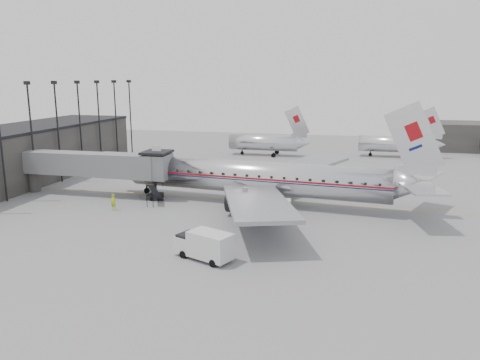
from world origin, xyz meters
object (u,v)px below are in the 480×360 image
object	(u,v)px
airliner	(262,178)
baggage_cart_navy	(264,214)
ramp_worker	(114,202)
service_van	(204,244)
baggage_cart_white	(282,206)

from	to	relation	value
airliner	baggage_cart_navy	xyz separation A→B (m)	(1.78, -7.60, -2.44)
ramp_worker	airliner	bearing A→B (deg)	27.42
service_van	baggage_cart_white	bearing A→B (deg)	96.32
airliner	service_van	world-z (taller)	airliner
airliner	baggage_cart_navy	size ratio (longest dim) A/B	18.04
baggage_cart_navy	ramp_worker	size ratio (longest dim) A/B	1.18
baggage_cart_navy	baggage_cart_white	bearing A→B (deg)	62.27
service_van	baggage_cart_white	xyz separation A→B (m)	(4.55, 15.41, -0.42)
baggage_cart_navy	baggage_cart_white	distance (m)	3.83
baggage_cart_navy	service_van	bearing A→B (deg)	-111.03
service_van	baggage_cart_white	size ratio (longest dim) A/B	2.38
service_van	airliner	bearing A→B (deg)	108.76
service_van	baggage_cart_navy	bearing A→B (deg)	97.91
airliner	baggage_cart_white	bearing A→B (deg)	-46.27
service_van	baggage_cart_white	world-z (taller)	service_van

